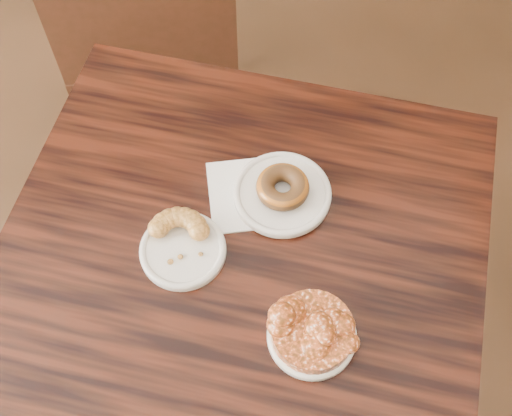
{
  "coord_description": "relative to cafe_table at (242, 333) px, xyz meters",
  "views": [
    {
      "loc": [
        0.25,
        -0.25,
        1.73
      ],
      "look_at": [
        0.3,
        0.28,
        0.8
      ],
      "focal_mm": 45.0,
      "sensor_mm": 36.0,
      "label": 1
    }
  ],
  "objects": [
    {
      "name": "cruller_fragment",
      "position": [
        -0.09,
        0.02,
        0.4
      ],
      "size": [
        0.12,
        0.12,
        0.03
      ],
      "primitive_type": null,
      "color": "brown",
      "rests_on": "plate_cruller"
    },
    {
      "name": "plate_cruller",
      "position": [
        -0.09,
        0.02,
        0.38
      ],
      "size": [
        0.15,
        0.15,
        0.01
      ],
      "primitive_type": "cylinder",
      "color": "silver",
      "rests_on": "cafe_table"
    },
    {
      "name": "napkin",
      "position": [
        0.04,
        0.13,
        0.38
      ],
      "size": [
        0.15,
        0.15,
        0.0
      ],
      "primitive_type": "cube",
      "rotation": [
        0.0,
        0.0,
        0.02
      ],
      "color": "white",
      "rests_on": "cafe_table"
    },
    {
      "name": "cafe_table",
      "position": [
        0.0,
        0.0,
        0.0
      ],
      "size": [
        1.05,
        1.05,
        0.75
      ],
      "primitive_type": "cube",
      "rotation": [
        0.0,
        0.0,
        -0.34
      ],
      "color": "black",
      "rests_on": "floor"
    },
    {
      "name": "plate_donut",
      "position": [
        0.09,
        0.12,
        0.38
      ],
      "size": [
        0.17,
        0.17,
        0.01
      ],
      "primitive_type": "cylinder",
      "color": "silver",
      "rests_on": "napkin"
    },
    {
      "name": "plate_fritter",
      "position": [
        0.11,
        -0.15,
        0.38
      ],
      "size": [
        0.14,
        0.14,
        0.01
      ],
      "primitive_type": "cylinder",
      "color": "white",
      "rests_on": "cafe_table"
    },
    {
      "name": "apple_fritter",
      "position": [
        0.11,
        -0.15,
        0.41
      ],
      "size": [
        0.18,
        0.18,
        0.04
      ],
      "primitive_type": null,
      "color": "#451F07",
      "rests_on": "plate_fritter"
    },
    {
      "name": "chair_far",
      "position": [
        -0.17,
        0.89,
        0.08
      ],
      "size": [
        0.49,
        0.49,
        0.9
      ],
      "primitive_type": null,
      "rotation": [
        0.0,
        0.0,
        3.13
      ],
      "color": "black",
      "rests_on": "floor"
    },
    {
      "name": "glazed_donut",
      "position": [
        0.09,
        0.12,
        0.41
      ],
      "size": [
        0.09,
        0.09,
        0.03
      ],
      "primitive_type": "torus",
      "color": "brown",
      "rests_on": "plate_donut"
    }
  ]
}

